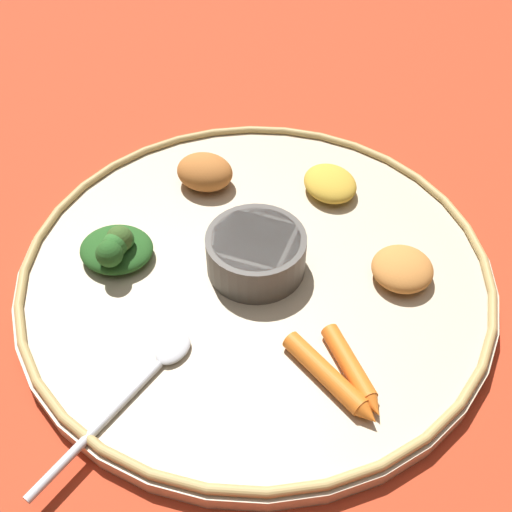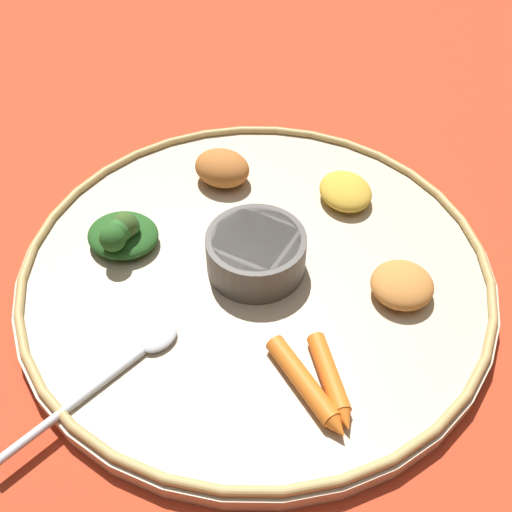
{
  "view_description": "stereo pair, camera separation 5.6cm",
  "coord_description": "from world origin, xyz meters",
  "px_view_note": "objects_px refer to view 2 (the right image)",
  "views": [
    {
      "loc": [
        -0.28,
        -0.26,
        0.44
      ],
      "look_at": [
        0.0,
        0.0,
        0.03
      ],
      "focal_mm": 43.48,
      "sensor_mm": 36.0,
      "label": 1
    },
    {
      "loc": [
        -0.24,
        -0.3,
        0.44
      ],
      "look_at": [
        0.0,
        0.0,
        0.03
      ],
      "focal_mm": 43.48,
      "sensor_mm": 36.0,
      "label": 2
    }
  ],
  "objects_px": {
    "center_bowl": "(256,252)",
    "carrot_near_spoon": "(306,385)",
    "greens_pile": "(122,233)",
    "carrot_outer": "(331,380)",
    "spoon": "(120,368)"
  },
  "relations": [
    {
      "from": "center_bowl",
      "to": "carrot_near_spoon",
      "type": "height_order",
      "value": "center_bowl"
    },
    {
      "from": "greens_pile",
      "to": "carrot_near_spoon",
      "type": "xyz_separation_m",
      "value": [
        0.03,
        -0.23,
        -0.01
      ]
    },
    {
      "from": "carrot_outer",
      "to": "spoon",
      "type": "bearing_deg",
      "value": 136.79
    },
    {
      "from": "center_bowl",
      "to": "carrot_outer",
      "type": "distance_m",
      "value": 0.14
    },
    {
      "from": "carrot_outer",
      "to": "center_bowl",
      "type": "bearing_deg",
      "value": 76.24
    },
    {
      "from": "spoon",
      "to": "carrot_near_spoon",
      "type": "distance_m",
      "value": 0.15
    },
    {
      "from": "center_bowl",
      "to": "spoon",
      "type": "height_order",
      "value": "center_bowl"
    },
    {
      "from": "center_bowl",
      "to": "carrot_outer",
      "type": "relative_size",
      "value": 1.1
    },
    {
      "from": "center_bowl",
      "to": "carrot_outer",
      "type": "bearing_deg",
      "value": -103.76
    },
    {
      "from": "center_bowl",
      "to": "spoon",
      "type": "distance_m",
      "value": 0.16
    },
    {
      "from": "greens_pile",
      "to": "spoon",
      "type": "bearing_deg",
      "value": -121.9
    },
    {
      "from": "center_bowl",
      "to": "carrot_near_spoon",
      "type": "distance_m",
      "value": 0.14
    },
    {
      "from": "carrot_near_spoon",
      "to": "carrot_outer",
      "type": "bearing_deg",
      "value": -23.46
    },
    {
      "from": "greens_pile",
      "to": "carrot_outer",
      "type": "distance_m",
      "value": 0.24
    },
    {
      "from": "center_bowl",
      "to": "carrot_outer",
      "type": "xyz_separation_m",
      "value": [
        -0.03,
        -0.13,
        -0.01
      ]
    }
  ]
}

